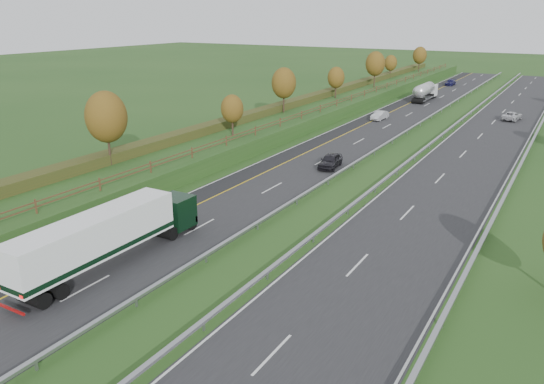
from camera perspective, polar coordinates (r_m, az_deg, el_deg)
The scene contains 18 objects.
ground at distance 69.15m, azimuth 13.32°, elevation 4.00°, with size 400.00×400.00×0.00m, color #224518.
near_carriageway at distance 76.28m, azimuth 8.71°, elevation 5.65°, with size 10.50×200.00×0.04m, color black.
far_carriageway at distance 72.10m, azimuth 20.98°, elevation 3.86°, with size 10.50×200.00×0.04m, color black.
hard_shoulder at distance 77.69m, azimuth 6.14°, elevation 6.00°, with size 3.00×200.00×0.04m, color black.
lane_markings at distance 74.13m, azimuth 13.28°, elevation 5.01°, with size 26.75×200.00×0.01m.
embankment_left at distance 81.60m, azimuth 0.19°, elevation 7.42°, with size 12.00×200.00×2.00m, color #224518.
hedge_left at distance 82.32m, azimuth -1.03°, elevation 8.62°, with size 2.20×180.00×1.10m, color #323D18.
fence_left at distance 78.80m, azimuth 2.90°, elevation 8.27°, with size 0.12×189.06×1.20m.
median_barrier_near at distance 74.32m, azimuth 12.83°, elevation 5.53°, with size 0.32×200.00×0.71m.
median_barrier_far at distance 73.01m, azimuth 16.64°, elevation 4.98°, with size 0.32×200.00×0.71m.
outer_barrier_far at distance 71.34m, azimuth 25.60°, elevation 3.61°, with size 0.32×200.00×0.71m.
trees_left at distance 77.67m, azimuth -0.84°, elevation 10.86°, with size 6.64×164.30×7.66m.
box_lorry at distance 38.58m, azimuth -17.26°, elevation -4.45°, with size 2.58×16.28×4.06m.
road_tanker at distance 114.01m, azimuth 16.15°, elevation 10.37°, with size 2.40×11.22×3.46m.
car_dark_near at distance 61.37m, azimuth 6.30°, elevation 3.37°, with size 1.90×4.72×1.61m, color black.
car_silver_mid at distance 91.05m, azimuth 11.50°, elevation 8.08°, with size 1.54×4.41×1.45m, color #B3B4B8.
car_small_far at distance 140.52m, azimuth 18.65°, elevation 11.10°, with size 1.88×4.63×1.34m, color #171646.
car_oncoming at distance 97.53m, azimuth 24.41°, elevation 7.47°, with size 2.34×5.07×1.41m, color silver.
Camera 1 is at (27.05, -9.29, 16.93)m, focal length 35.00 mm.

